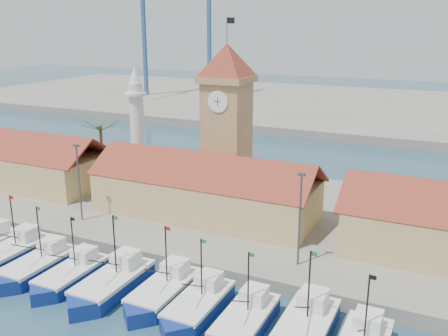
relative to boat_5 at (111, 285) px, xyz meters
The scene contains 19 objects.
ground 2.37m from the boat_5, 79.89° to the right, with size 400.00×400.00×0.00m, color navy.
quay 21.80m from the boat_5, 88.97° to the left, with size 140.00×32.00×1.50m, color gray.
terminal 107.80m from the boat_5, 89.79° to the left, with size 240.00×80.00×2.00m, color gray.
boat_2 13.35m from the boat_5, behind, with size 3.50×9.58×7.25m.
boat_3 8.79m from the boat_5, behind, with size 3.43×9.40×7.11m.
boat_4 4.59m from the boat_5, behind, with size 3.25×8.90×6.74m.
boat_5 is the anchor object (origin of this frame).
boat_6 4.95m from the boat_5, 10.42° to the left, with size 3.44×9.41×7.12m.
boat_7 8.69m from the boat_5, ahead, with size 3.34×9.15×6.92m.
boat_8 13.13m from the boat_5, ahead, with size 3.32×9.08×6.87m.
boat_9 17.77m from the boat_5, ahead, with size 3.66×10.03×7.59m.
hall_left 36.42m from the boat_5, 150.62° to the left, with size 31.20×10.13×7.61m.
hall_center 18.09m from the boat_5, 88.74° to the left, with size 27.04×10.13×7.61m.
clock_tower 26.29m from the boat_5, 89.06° to the left, with size 5.80×5.80×22.70m.
minaret 30.97m from the boat_5, 119.52° to the left, with size 3.00×3.00×16.30m.
palm_tree 31.31m from the boat_5, 129.48° to the left, with size 5.60×5.03×8.39m.
lamp_posts 11.37m from the boat_5, 84.80° to the left, with size 80.70×0.25×9.03m.
crane_blue_far 119.42m from the boat_5, 122.67° to the left, with size 1.00×32.68×41.94m.
crane_blue_near 116.12m from the boat_5, 112.80° to the left, with size 1.00×33.42×44.41m.
Camera 1 is at (26.06, -29.70, 23.41)m, focal length 40.00 mm.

